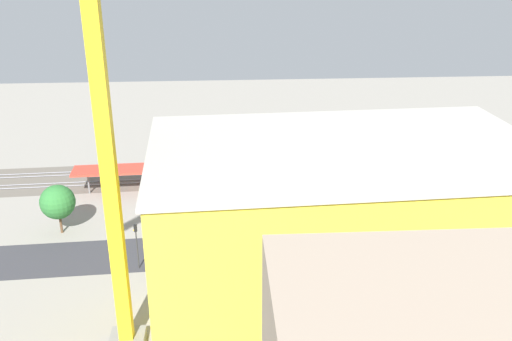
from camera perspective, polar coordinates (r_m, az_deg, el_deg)
ground_plane at (r=83.36m, az=4.85°, el=-5.76°), size 192.42×192.42×0.00m
rail_bed at (r=103.33m, az=3.06°, el=0.05°), size 120.75×18.79×0.01m
street_asphalt at (r=78.74m, az=5.41°, el=-7.59°), size 120.56×14.78×0.01m
track_rails at (r=103.26m, az=3.07°, el=0.14°), size 120.13×12.37×0.12m
platform_canopy_near at (r=94.67m, az=-3.93°, el=0.53°), size 48.73×6.77×4.28m
locomotive at (r=108.84m, az=12.98°, el=1.65°), size 16.15×3.33×4.94m
passenger_coach at (r=117.76m, az=24.55°, el=2.43°), size 18.80×3.71×5.82m
parked_car_0 at (r=82.39m, az=22.17°, el=-7.27°), size 4.67×2.03×1.65m
parked_car_1 at (r=80.56m, az=18.40°, el=-7.44°), size 4.27×1.94×1.58m
parked_car_2 at (r=77.77m, az=14.58°, el=-7.99°), size 4.78×2.15×1.89m
parked_car_3 at (r=76.55m, az=10.32°, el=-8.17°), size 4.58×2.18×1.72m
parked_car_4 at (r=75.05m, az=5.53°, el=-8.58°), size 4.63×2.16×1.64m
parked_car_5 at (r=74.95m, az=1.10°, el=-8.47°), size 4.65×2.11×1.73m
parked_car_6 at (r=74.29m, az=-3.69°, el=-8.89°), size 4.15×2.11×1.58m
parked_car_7 at (r=74.51m, az=-8.56°, el=-8.98°), size 4.58×2.10×1.69m
construction_building at (r=55.85m, az=8.69°, el=-8.38°), size 36.61×23.28×21.78m
construction_roof_slab at (r=51.13m, az=9.41°, el=2.37°), size 37.24×23.90×0.40m
tower_crane at (r=50.04m, az=-17.15°, el=2.14°), size 18.36×22.69×38.27m
box_truck_0 at (r=77.38m, az=11.92°, el=-7.26°), size 9.09×2.96×3.10m
street_tree_0 at (r=90.30m, az=24.08°, el=-1.75°), size 4.73×4.73×7.69m
street_tree_1 at (r=85.53m, az=18.56°, el=-2.37°), size 4.49×4.49×7.35m
street_tree_2 at (r=84.10m, az=-19.77°, el=-3.08°), size 4.99×4.99×7.44m
street_tree_3 at (r=81.22m, az=4.33°, el=-2.51°), size 5.52×5.52×7.89m
traffic_light at (r=72.61m, az=-12.23°, el=-7.00°), size 0.50×0.36×6.35m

